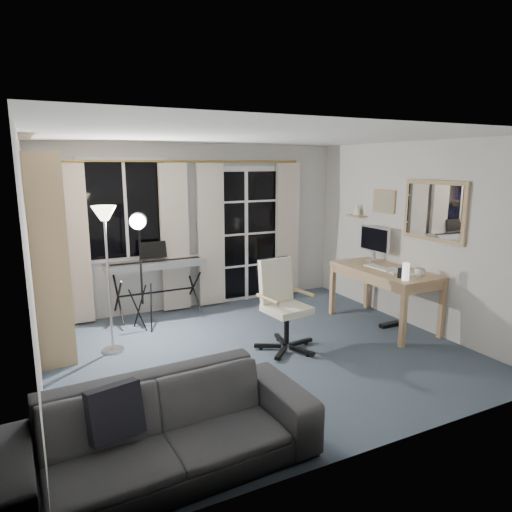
{
  "coord_description": "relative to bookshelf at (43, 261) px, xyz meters",
  "views": [
    {
      "loc": [
        -2.2,
        -4.38,
        2.12
      ],
      "look_at": [
        0.14,
        0.35,
        1.05
      ],
      "focal_mm": 32.0,
      "sensor_mm": 36.0,
      "label": 1
    }
  ],
  "objects": [
    {
      "name": "floor",
      "position": [
        2.13,
        -1.06,
        -1.07
      ],
      "size": [
        4.5,
        4.0,
        0.02
      ],
      "primitive_type": "cube",
      "color": "#3D4A5A",
      "rests_on": "ground"
    },
    {
      "name": "window",
      "position": [
        1.08,
        0.91,
        0.44
      ],
      "size": [
        1.2,
        0.08,
        1.4
      ],
      "color": "white",
      "rests_on": "floor"
    },
    {
      "name": "french_door",
      "position": [
        2.88,
        0.91,
        -0.04
      ],
      "size": [
        1.32,
        0.09,
        2.11
      ],
      "color": "white",
      "rests_on": "floor"
    },
    {
      "name": "curtains",
      "position": [
        1.99,
        0.82,
        0.03
      ],
      "size": [
        3.6,
        0.07,
        2.13
      ],
      "color": "gold",
      "rests_on": "floor"
    },
    {
      "name": "bookshelf",
      "position": [
        0.0,
        0.0,
        0.0
      ],
      "size": [
        0.4,
        1.05,
        2.24
      ],
      "rotation": [
        0.0,
        0.0,
        0.04
      ],
      "color": "tan",
      "rests_on": "floor"
    },
    {
      "name": "torchiere_lamp",
      "position": [
        0.63,
        -0.29,
        0.28
      ],
      "size": [
        0.33,
        0.33,
        1.67
      ],
      "rotation": [
        0.0,
        0.0,
        0.27
      ],
      "color": "#B2B2B7",
      "rests_on": "floor"
    },
    {
      "name": "keyboard_piano",
      "position": [
        1.39,
        0.64,
        -0.31
      ],
      "size": [
        1.37,
        0.67,
        0.99
      ],
      "rotation": [
        0.0,
        0.0,
        0.01
      ],
      "color": "black",
      "rests_on": "floor"
    },
    {
      "name": "studio_light",
      "position": [
        1.1,
        0.2,
        0.19
      ],
      "size": [
        0.34,
        0.35,
        1.56
      ],
      "rotation": [
        0.0,
        0.0,
        -0.31
      ],
      "color": "black",
      "rests_on": "floor"
    },
    {
      "name": "office_chair",
      "position": [
        2.43,
        -1.02,
        -0.45
      ],
      "size": [
        0.71,
        0.72,
        1.04
      ],
      "rotation": [
        0.0,
        0.0,
        0.13
      ],
      "color": "black",
      "rests_on": "floor"
    },
    {
      "name": "desk",
      "position": [
        4.01,
        -0.98,
        -0.38
      ],
      "size": [
        0.75,
        1.45,
        0.77
      ],
      "rotation": [
        0.0,
        0.0,
        0.02
      ],
      "color": "tan",
      "rests_on": "floor"
    },
    {
      "name": "monitor",
      "position": [
        4.21,
        -0.53,
        0.0
      ],
      "size": [
        0.19,
        0.56,
        0.48
      ],
      "rotation": [
        0.0,
        0.0,
        0.02
      ],
      "color": "silver",
      "rests_on": "desk"
    },
    {
      "name": "desk_clutter",
      "position": [
        3.95,
        -1.22,
        -0.46
      ],
      "size": [
        0.45,
        0.88,
        0.98
      ],
      "rotation": [
        0.0,
        0.0,
        0.02
      ],
      "color": "white",
      "rests_on": "desk"
    },
    {
      "name": "mug",
      "position": [
        4.11,
        -1.48,
        -0.23
      ],
      "size": [
        0.13,
        0.1,
        0.13
      ],
      "primitive_type": "imported",
      "rotation": [
        0.0,
        0.0,
        0.02
      ],
      "color": "silver",
      "rests_on": "desk"
    },
    {
      "name": "wall_mirror",
      "position": [
        4.35,
        -1.41,
        0.49
      ],
      "size": [
        0.04,
        0.94,
        0.74
      ],
      "color": "tan",
      "rests_on": "floor"
    },
    {
      "name": "framed_print",
      "position": [
        4.36,
        -0.51,
        0.54
      ],
      "size": [
        0.03,
        0.42,
        0.32
      ],
      "color": "tan",
      "rests_on": "floor"
    },
    {
      "name": "wall_shelf",
      "position": [
        4.29,
        -0.01,
        0.35
      ],
      "size": [
        0.16,
        0.3,
        0.18
      ],
      "color": "tan",
      "rests_on": "floor"
    },
    {
      "name": "sofa",
      "position": [
        0.62,
        -2.61,
        -0.65
      ],
      "size": [
        2.14,
        0.71,
        0.83
      ],
      "rotation": [
        0.0,
        0.0,
        0.04
      ],
      "color": "#2D2C2F",
      "rests_on": "floor"
    }
  ]
}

